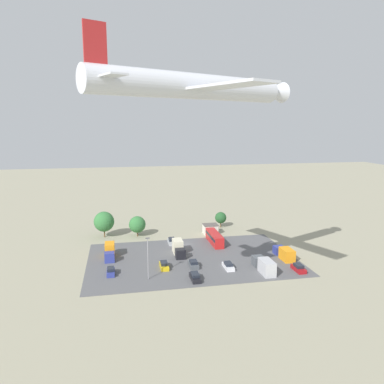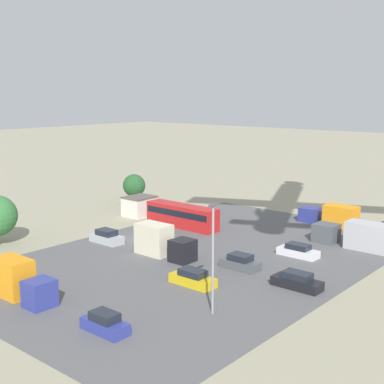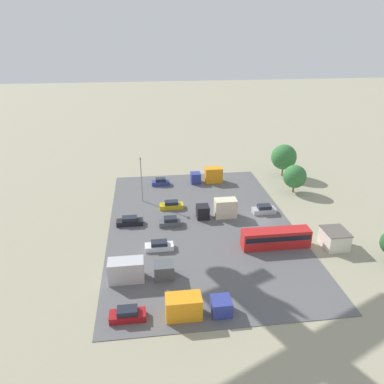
{
  "view_description": "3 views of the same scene",
  "coord_description": "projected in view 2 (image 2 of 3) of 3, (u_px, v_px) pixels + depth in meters",
  "views": [
    {
      "loc": [
        17.43,
        99.06,
        33.39
      ],
      "look_at": [
        2.77,
        25.12,
        19.69
      ],
      "focal_mm": 35.0,
      "sensor_mm": 36.0,
      "label": 1
    },
    {
      "loc": [
        44.99,
        47.73,
        18.27
      ],
      "look_at": [
        -0.02,
        9.48,
        7.28
      ],
      "focal_mm": 50.0,
      "sensor_mm": 36.0,
      "label": 2
    },
    {
      "loc": [
        -59.17,
        20.63,
        33.08
      ],
      "look_at": [
        2.34,
        12.67,
        5.73
      ],
      "focal_mm": 35.0,
      "sensor_mm": 36.0,
      "label": 3
    }
  ],
  "objects": [
    {
      "name": "parked_truck_3",
      "position": [
        20.0,
        281.0,
        47.79
      ],
      "size": [
        2.39,
        7.28,
        3.44
      ],
      "color": "navy",
      "rests_on": "ground"
    },
    {
      "name": "parked_car_4",
      "position": [
        298.0,
        251.0,
        60.35
      ],
      "size": [
        1.89,
        4.63,
        1.43
      ],
      "color": "silver",
      "rests_on": "ground"
    },
    {
      "name": "parked_truck_0",
      "position": [
        332.0,
        216.0,
        74.35
      ],
      "size": [
        2.57,
        8.19,
        2.93
      ],
      "rotation": [
        0.0,
        0.0,
        3.14
      ],
      "color": "navy",
      "rests_on": "ground"
    },
    {
      "name": "parking_lot_surface",
      "position": [
        204.0,
        257.0,
        60.22
      ],
      "size": [
        51.5,
        33.05,
        0.08
      ],
      "color": "#565659",
      "rests_on": "ground"
    },
    {
      "name": "parked_car_6",
      "position": [
        193.0,
        278.0,
        51.29
      ],
      "size": [
        1.86,
        4.66,
        1.54
      ],
      "color": "gold",
      "rests_on": "ground"
    },
    {
      "name": "shed_building",
      "position": [
        139.0,
        206.0,
        80.41
      ],
      "size": [
        4.49,
        3.83,
        2.95
      ],
      "color": "silver",
      "rests_on": "ground"
    },
    {
      "name": "parked_car_1",
      "position": [
        240.0,
        263.0,
        56.04
      ],
      "size": [
        1.99,
        4.18,
        1.57
      ],
      "rotation": [
        0.0,
        0.0,
        3.14
      ],
      "color": "#4C5156",
      "rests_on": "ground"
    },
    {
      "name": "parked_truck_1",
      "position": [
        356.0,
        235.0,
        63.61
      ],
      "size": [
        2.56,
        9.21,
        3.23
      ],
      "rotation": [
        0.0,
        0.0,
        3.14
      ],
      "color": "#4C5156",
      "rests_on": "ground"
    },
    {
      "name": "parked_car_3",
      "position": [
        297.0,
        281.0,
        50.5
      ],
      "size": [
        1.87,
        4.79,
        1.56
      ],
      "rotation": [
        0.0,
        0.0,
        3.14
      ],
      "color": "black",
      "rests_on": "ground"
    },
    {
      "name": "bus",
      "position": [
        182.0,
        215.0,
        73.42
      ],
      "size": [
        2.59,
        11.19,
        3.06
      ],
      "color": "red",
      "rests_on": "ground"
    },
    {
      "name": "parked_car_0",
      "position": [
        107.0,
        237.0,
        65.77
      ],
      "size": [
        1.98,
        4.45,
        1.66
      ],
      "color": "#ADB2B7",
      "rests_on": "ground"
    },
    {
      "name": "parked_truck_2",
      "position": [
        162.0,
        242.0,
        60.25
      ],
      "size": [
        2.45,
        7.56,
        3.52
      ],
      "color": "black",
      "rests_on": "ground"
    },
    {
      "name": "parked_car_2",
      "position": [
        105.0,
        324.0,
        41.17
      ],
      "size": [
        1.74,
        4.04,
        1.62
      ],
      "color": "navy",
      "rests_on": "ground"
    },
    {
      "name": "light_pole_lot_centre",
      "position": [
        213.0,
        255.0,
        43.78
      ],
      "size": [
        0.9,
        0.28,
        9.38
      ],
      "color": "gray",
      "rests_on": "ground"
    },
    {
      "name": "tree_apron_mid",
      "position": [
        134.0,
        186.0,
        88.04
      ],
      "size": [
        3.72,
        3.72,
        5.09
      ],
      "color": "brown",
      "rests_on": "ground"
    },
    {
      "name": "ground_plane",
      "position": [
        135.0,
        240.0,
        67.44
      ],
      "size": [
        400.0,
        400.0,
        0.0
      ],
      "primitive_type": "plane",
      "color": "gray"
    }
  ]
}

